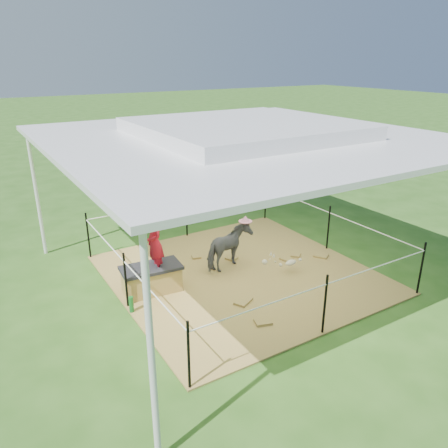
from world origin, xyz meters
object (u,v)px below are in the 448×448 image
straw_bale (152,280)px  pony (229,247)px  foal (291,261)px  picnic_table_far (236,147)px  woman (154,237)px  picnic_table_near (147,166)px  distant_person (174,157)px  green_bottle (131,304)px  trash_barrel (232,163)px

straw_bale → pony: bearing=2.8°
foal → picnic_table_far: 10.73m
woman → picnic_table_near: bearing=164.3°
foal → distant_person: bearing=73.0°
green_bottle → picnic_table_far: size_ratio=0.15×
pony → distant_person: bearing=-37.9°
trash_barrel → woman: bearing=-131.6°
green_bottle → picnic_table_far: (8.03, 9.29, 0.20)m
picnic_table_far → distant_person: (-3.34, -1.04, 0.15)m
trash_barrel → picnic_table_near: 2.99m
distant_person → green_bottle: bearing=51.1°
picnic_table_near → foal: bearing=-80.5°
picnic_table_near → woman: bearing=-98.0°
woman → green_bottle: woman is taller
woman → picnic_table_far: (7.38, 8.84, -0.68)m
straw_bale → distant_person: 8.83m
foal → green_bottle: bearing=168.8°
straw_bale → picnic_table_near: bearing=68.5°
picnic_table_near → trash_barrel: bearing=-19.8°
green_bottle → distant_person: size_ratio=0.26×
straw_bale → woman: (0.10, -0.00, 0.80)m
pony → picnic_table_near: (1.40, 7.68, -0.12)m
foal → picnic_table_near: bearing=80.1°
woman → green_bottle: (-0.65, -0.45, -0.88)m
woman → distant_person: 8.80m
green_bottle → woman: bearing=34.7°
green_bottle → picnic_table_near: size_ratio=0.17×
green_bottle → trash_barrel: (6.12, 6.60, 0.30)m
trash_barrel → picnic_table_far: trash_barrel is taller
straw_bale → distant_person: size_ratio=0.94×
pony → distant_person: distant_person is taller
straw_bale → green_bottle: bearing=-140.7°
straw_bale → woman: woman is taller
straw_bale → trash_barrel: trash_barrel is taller
pony → foal: bearing=-150.8°
pony → green_bottle: bearing=83.5°
picnic_table_far → distant_person: bearing=-175.3°
distant_person → woman: bearing=53.3°
pony → distant_person: size_ratio=0.99×
straw_bale → pony: (1.65, 0.08, 0.21)m
trash_barrel → foal: bearing=-113.7°
trash_barrel → distant_person: distant_person is taller
foal → picnic_table_far: bearing=56.2°
green_bottle → foal: size_ratio=0.34×
woman → pony: woman is taller
straw_bale → foal: bearing=-15.3°
pony → foal: 1.22m
green_bottle → trash_barrel: bearing=47.2°
pony → picnic_table_far: (5.83, 8.76, -0.09)m
distant_person → trash_barrel: bearing=121.6°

